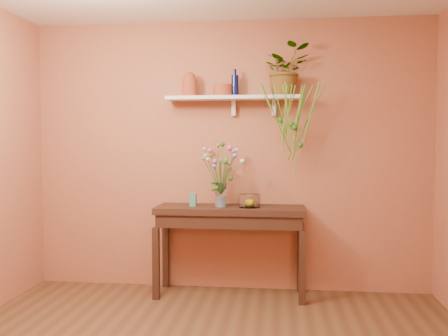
% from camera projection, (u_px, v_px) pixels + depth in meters
% --- Properties ---
extents(room, '(4.04, 4.04, 2.70)m').
position_uv_depth(room, '(195.00, 165.00, 2.86)').
color(room, brown).
rests_on(room, ground).
extents(sideboard, '(1.43, 0.46, 0.87)m').
position_uv_depth(sideboard, '(230.00, 220.00, 4.62)').
color(sideboard, '#3B2117').
rests_on(sideboard, ground).
extents(wall_shelf, '(1.30, 0.24, 0.19)m').
position_uv_depth(wall_shelf, '(234.00, 98.00, 4.68)').
color(wall_shelf, white).
rests_on(wall_shelf, room).
extents(terracotta_jug, '(0.18, 0.18, 0.24)m').
position_uv_depth(terracotta_jug, '(190.00, 85.00, 4.70)').
color(terracotta_jug, '#AC3722').
rests_on(terracotta_jug, wall_shelf).
extents(terracotta_pot, '(0.22, 0.22, 0.11)m').
position_uv_depth(terracotta_pot, '(223.00, 90.00, 4.69)').
color(terracotta_pot, '#AC3722').
rests_on(terracotta_pot, wall_shelf).
extents(blue_bottle, '(0.08, 0.08, 0.26)m').
position_uv_depth(blue_bottle, '(235.00, 85.00, 4.68)').
color(blue_bottle, '#080D38').
rests_on(blue_bottle, wall_shelf).
extents(spider_plant, '(0.55, 0.51, 0.49)m').
position_uv_depth(spider_plant, '(285.00, 70.00, 4.63)').
color(spider_plant, '#30651A').
rests_on(spider_plant, wall_shelf).
extents(plant_fronds, '(0.62, 0.38, 0.84)m').
position_uv_depth(plant_fronds, '(291.00, 122.00, 4.49)').
color(plant_fronds, '#30651A').
rests_on(plant_fronds, wall_shelf).
extents(glass_vase, '(0.11, 0.11, 0.23)m').
position_uv_depth(glass_vase, '(221.00, 197.00, 4.59)').
color(glass_vase, white).
rests_on(glass_vase, sideboard).
extents(bouquet, '(0.42, 0.48, 0.50)m').
position_uv_depth(bouquet, '(221.00, 164.00, 4.58)').
color(bouquet, '#386B28').
rests_on(bouquet, glass_vase).
extents(glass_bowl, '(0.21, 0.21, 0.12)m').
position_uv_depth(glass_bowl, '(249.00, 201.00, 4.58)').
color(glass_bowl, white).
rests_on(glass_bowl, sideboard).
extents(lemon, '(0.08, 0.08, 0.08)m').
position_uv_depth(lemon, '(250.00, 203.00, 4.58)').
color(lemon, yellow).
rests_on(lemon, glass_bowl).
extents(carton, '(0.06, 0.05, 0.12)m').
position_uv_depth(carton, '(193.00, 200.00, 4.64)').
color(carton, teal).
rests_on(carton, sideboard).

